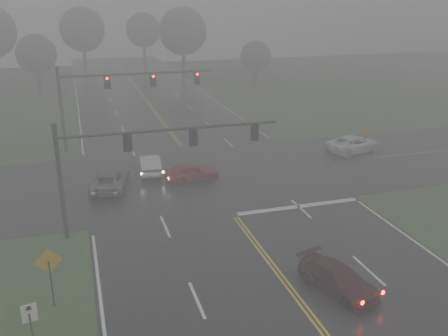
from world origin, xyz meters
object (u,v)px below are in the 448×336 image
object	(u,v)px
sedan_red	(192,181)
signal_gantry_near	(132,153)
sedan_silver	(150,173)
car_grey	(111,189)
pickup_white	(353,152)
sedan_maroon	(337,290)
signal_gantry_far	(110,90)

from	to	relation	value
sedan_red	signal_gantry_near	world-z (taller)	signal_gantry_near
sedan_silver	car_grey	distance (m)	4.13
sedan_silver	pickup_white	xyz separation A→B (m)	(18.24, 0.23, 0.00)
sedan_maroon	car_grey	bearing A→B (deg)	101.54
pickup_white	signal_gantry_far	size ratio (longest dim) A/B	0.38
signal_gantry_far	signal_gantry_near	bearing A→B (deg)	-90.71
sedan_maroon	sedan_silver	distance (m)	19.92
sedan_silver	car_grey	size ratio (longest dim) A/B	0.90
signal_gantry_near	car_grey	bearing A→B (deg)	97.57
car_grey	signal_gantry_far	bearing A→B (deg)	-82.74
sedan_silver	signal_gantry_near	bearing A→B (deg)	79.59
sedan_maroon	sedan_red	xyz separation A→B (m)	(-3.24, 16.27, 0.00)
sedan_maroon	pickup_white	size ratio (longest dim) A/B	0.84
sedan_maroon	signal_gantry_far	bearing A→B (deg)	89.03
sedan_maroon	signal_gantry_far	size ratio (longest dim) A/B	0.32
car_grey	signal_gantry_far	distance (m)	11.61
signal_gantry_far	sedan_silver	bearing A→B (deg)	-74.96
sedan_red	signal_gantry_near	xyz separation A→B (m)	(-5.05, -6.93, 4.79)
pickup_white	signal_gantry_far	world-z (taller)	signal_gantry_far
sedan_maroon	pickup_white	bearing A→B (deg)	39.75
sedan_red	signal_gantry_far	world-z (taller)	signal_gantry_far
car_grey	sedan_red	bearing A→B (deg)	-167.74
sedan_maroon	car_grey	world-z (taller)	car_grey
sedan_silver	pickup_white	world-z (taller)	sedan_silver
pickup_white	signal_gantry_near	bearing A→B (deg)	102.47
sedan_maroon	car_grey	size ratio (longest dim) A/B	0.87
sedan_red	car_grey	xyz separation A→B (m)	(-5.99, 0.15, 0.00)
sedan_red	sedan_silver	bearing A→B (deg)	43.47
car_grey	signal_gantry_near	xyz separation A→B (m)	(0.94, -7.08, 4.79)
sedan_maroon	pickup_white	world-z (taller)	pickup_white
car_grey	pickup_white	world-z (taller)	pickup_white
sedan_red	car_grey	world-z (taller)	sedan_red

